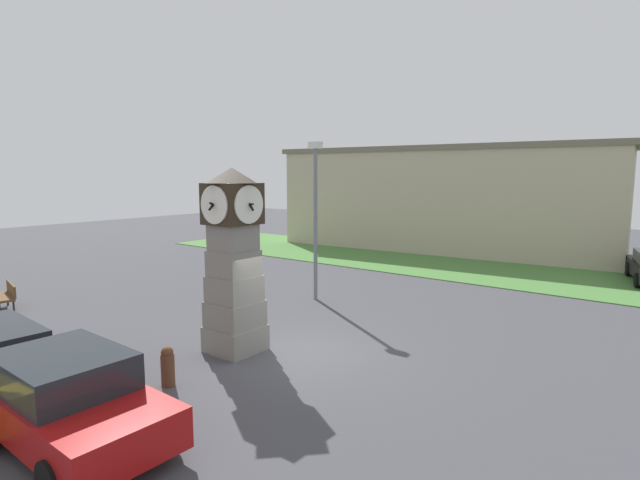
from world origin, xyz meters
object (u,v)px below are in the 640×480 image
Objects in this scene: clock_tower at (234,263)px; bollard_mid_row at (90,374)px; bollard_near_tower at (7,391)px; bollard_far_row at (168,366)px; car_by_building at (70,400)px; bench at (6,294)px; street_lamp_far_side at (315,209)px.

bollard_mid_row is at bearing -93.12° from clock_tower.
bollard_far_row is (1.41, 2.65, 0.02)m from bollard_near_tower.
car_by_building is at bearing -73.78° from bollard_far_row.
street_lamp_far_side is (7.46, 7.53, 2.82)m from bench.
bollard_near_tower is at bearing -120.62° from bollard_mid_row.
bollard_mid_row is at bearing -115.69° from bollard_far_row.
bollard_far_row is 0.16× the size of street_lamp_far_side.
bollard_mid_row is 9.11m from bench.
clock_tower is at bearing 103.54° from car_by_building.
street_lamp_far_side reaches higher than bollard_near_tower.
bollard_near_tower is at bearing -100.75° from clock_tower.
bollard_mid_row reaches higher than bench.
bollard_near_tower is 10.98m from street_lamp_far_side.
bollard_near_tower is 2.16m from car_by_building.
street_lamp_far_side reaches higher than car_by_building.
street_lamp_far_side is at bearing 106.89° from clock_tower.
clock_tower is at bearing 12.42° from bench.
clock_tower is 4.18m from bollard_mid_row.
clock_tower reaches higher than car_by_building.
bollard_near_tower is 0.76× the size of bollard_mid_row.
bollard_far_row is at bearing 61.88° from bollard_near_tower.
street_lamp_far_side is (-2.13, 7.92, 2.89)m from bollard_far_row.
car_by_building is at bearing -15.28° from bench.
bollard_far_row reaches higher than bollard_near_tower.
clock_tower reaches higher than bollard_near_tower.
bollard_near_tower is at bearing -20.34° from bench.
bench is (-9.60, 0.39, 0.08)m from bollard_far_row.
bollard_near_tower is 0.15× the size of street_lamp_far_side.
bollard_near_tower is (-0.96, -5.05, -1.91)m from clock_tower.
street_lamp_far_side is (-0.72, 10.56, 2.91)m from bollard_near_tower.
clock_tower is 9.53m from bench.
car_by_building reaches higher than bench.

